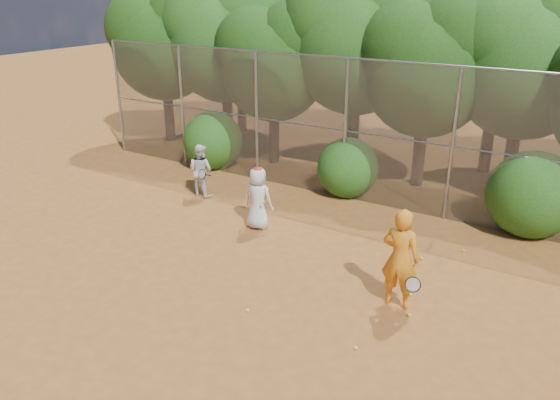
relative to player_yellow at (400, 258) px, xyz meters
The scene contains 23 objects.
ground 2.93m from the player_yellow, 150.57° to the right, with size 80.00×80.00×0.00m, color #935321.
fence_back 5.39m from the player_yellow, 118.40° to the left, with size 20.05×0.09×4.03m.
tree_0 13.91m from the player_yellow, 150.54° to the left, with size 4.38×3.81×6.00m.
tree_1 12.20m from the player_yellow, 142.40° to the left, with size 4.64×4.03×6.35m.
tree_2 9.77m from the player_yellow, 136.55° to the left, with size 3.99×3.47×5.47m.
tree_3 9.29m from the player_yellow, 120.04° to the left, with size 4.89×4.26×6.70m.
tree_4 7.64m from the player_yellow, 104.97° to the left, with size 4.19×3.64×5.73m.
tree_5 8.29m from the player_yellow, 85.07° to the left, with size 4.51×3.92×6.17m.
tree_9 14.42m from the player_yellow, 137.43° to the left, with size 4.83×4.20×6.62m.
tree_10 11.64m from the player_yellow, 118.80° to the left, with size 5.15×4.48×7.06m.
tree_11 9.82m from the player_yellow, 92.07° to the left, with size 4.64×4.03×6.35m.
bush_0 9.75m from the player_yellow, 149.48° to the left, with size 2.00×2.00×2.00m, color #1E4F13.
bush_1 6.00m from the player_yellow, 124.45° to the left, with size 1.80×1.80×1.80m, color #1E4F13.
bush_2 5.20m from the player_yellow, 72.03° to the left, with size 2.20×2.20×2.20m, color #1E4F13.
player_yellow is the anchor object (origin of this frame).
player_teen 4.59m from the player_yellow, 159.92° to the left, with size 0.82×0.56×1.64m.
player_white 7.48m from the player_yellow, 159.68° to the left, with size 0.84×0.69×1.56m.
ball_0 1.08m from the player_yellow, 72.58° to the left, with size 0.07×0.07×0.07m, color #D0F22C.
ball_1 2.30m from the player_yellow, 94.44° to the left, with size 0.07×0.07×0.07m, color #D0F22C.
ball_2 1.99m from the player_yellow, 92.81° to the right, with size 0.07×0.07×0.07m, color #D0F22C.
ball_3 1.08m from the player_yellow, 37.94° to the right, with size 0.07×0.07×0.07m, color #D0F22C.
ball_4 3.09m from the player_yellow, 142.99° to the right, with size 0.07×0.07×0.07m, color #D0F22C.
ball_5 3.16m from the player_yellow, 79.36° to the left, with size 0.07×0.07×0.07m, color #D0F22C.
Camera 1 is at (5.27, -7.68, 5.92)m, focal length 35.00 mm.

